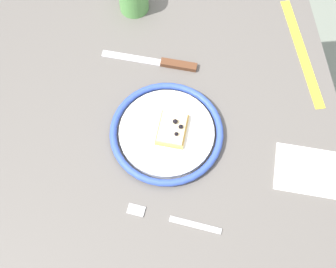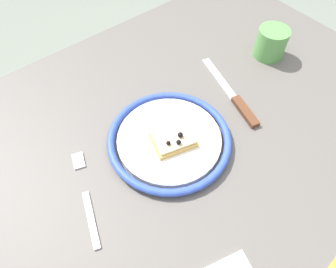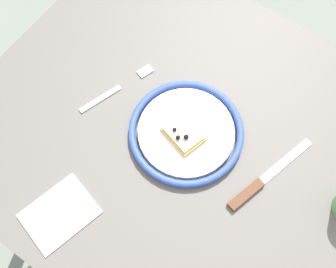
{
  "view_description": "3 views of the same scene",
  "coord_description": "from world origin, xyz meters",
  "px_view_note": "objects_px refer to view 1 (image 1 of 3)",
  "views": [
    {
      "loc": [
        -0.46,
        0.03,
        1.62
      ],
      "look_at": [
        -0.07,
        -0.0,
        0.78
      ],
      "focal_mm": 44.85,
      "sensor_mm": 36.0,
      "label": 1
    },
    {
      "loc": [
        -0.28,
        -0.27,
        1.28
      ],
      "look_at": [
        -0.05,
        0.01,
        0.77
      ],
      "focal_mm": 32.15,
      "sensor_mm": 36.0,
      "label": 2
    },
    {
      "loc": [
        0.11,
        -0.32,
        1.61
      ],
      "look_at": [
        -0.09,
        -0.03,
        0.76
      ],
      "focal_mm": 43.87,
      "sensor_mm": 36.0,
      "label": 3
    }
  ],
  "objects_px": {
    "knife": "(166,63)",
    "measuring_tape": "(302,51)",
    "pizza_slice_near": "(172,129)",
    "fork": "(173,219)",
    "napkin": "(308,171)",
    "dining_table": "(165,130)",
    "plate": "(168,132)"
  },
  "relations": [
    {
      "from": "pizza_slice_near",
      "to": "fork",
      "type": "bearing_deg",
      "value": 175.39
    },
    {
      "from": "dining_table",
      "to": "napkin",
      "type": "relative_size",
      "value": 7.68
    },
    {
      "from": "pizza_slice_near",
      "to": "napkin",
      "type": "bearing_deg",
      "value": -111.71
    },
    {
      "from": "plate",
      "to": "knife",
      "type": "distance_m",
      "value": 0.19
    },
    {
      "from": "plate",
      "to": "measuring_tape",
      "type": "distance_m",
      "value": 0.41
    },
    {
      "from": "fork",
      "to": "measuring_tape",
      "type": "height_order",
      "value": "fork"
    },
    {
      "from": "napkin",
      "to": "dining_table",
      "type": "bearing_deg",
      "value": 60.01
    },
    {
      "from": "knife",
      "to": "measuring_tape",
      "type": "distance_m",
      "value": 0.34
    },
    {
      "from": "plate",
      "to": "dining_table",
      "type": "bearing_deg",
      "value": 2.17
    },
    {
      "from": "knife",
      "to": "fork",
      "type": "height_order",
      "value": "knife"
    },
    {
      "from": "fork",
      "to": "measuring_tape",
      "type": "bearing_deg",
      "value": -42.18
    },
    {
      "from": "plate",
      "to": "napkin",
      "type": "distance_m",
      "value": 0.32
    },
    {
      "from": "dining_table",
      "to": "plate",
      "type": "bearing_deg",
      "value": -177.83
    },
    {
      "from": "measuring_tape",
      "to": "napkin",
      "type": "bearing_deg",
      "value": 166.71
    },
    {
      "from": "napkin",
      "to": "knife",
      "type": "bearing_deg",
      "value": 43.23
    },
    {
      "from": "knife",
      "to": "measuring_tape",
      "type": "relative_size",
      "value": 0.71
    },
    {
      "from": "pizza_slice_near",
      "to": "knife",
      "type": "height_order",
      "value": "pizza_slice_near"
    },
    {
      "from": "fork",
      "to": "napkin",
      "type": "relative_size",
      "value": 1.37
    },
    {
      "from": "plate",
      "to": "napkin",
      "type": "xyz_separation_m",
      "value": [
        -0.11,
        -0.3,
        -0.01
      ]
    },
    {
      "from": "fork",
      "to": "napkin",
      "type": "distance_m",
      "value": 0.32
    },
    {
      "from": "fork",
      "to": "dining_table",
      "type": "bearing_deg",
      "value": -0.66
    },
    {
      "from": "dining_table",
      "to": "napkin",
      "type": "xyz_separation_m",
      "value": [
        -0.17,
        -0.3,
        0.1
      ]
    },
    {
      "from": "dining_table",
      "to": "napkin",
      "type": "distance_m",
      "value": 0.36
    },
    {
      "from": "dining_table",
      "to": "pizza_slice_near",
      "type": "bearing_deg",
      "value": -167.61
    },
    {
      "from": "knife",
      "to": "napkin",
      "type": "height_order",
      "value": "knife"
    },
    {
      "from": "dining_table",
      "to": "plate",
      "type": "distance_m",
      "value": 0.13
    },
    {
      "from": "dining_table",
      "to": "fork",
      "type": "relative_size",
      "value": 5.61
    },
    {
      "from": "dining_table",
      "to": "knife",
      "type": "relative_size",
      "value": 4.65
    },
    {
      "from": "dining_table",
      "to": "pizza_slice_near",
      "type": "distance_m",
      "value": 0.14
    },
    {
      "from": "pizza_slice_near",
      "to": "measuring_tape",
      "type": "bearing_deg",
      "value": -59.84
    },
    {
      "from": "plate",
      "to": "pizza_slice_near",
      "type": "relative_size",
      "value": 2.64
    },
    {
      "from": "plate",
      "to": "pizza_slice_near",
      "type": "distance_m",
      "value": 0.02
    }
  ]
}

